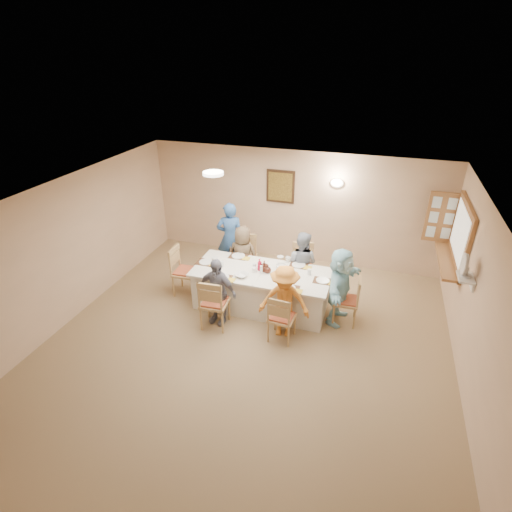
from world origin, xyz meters
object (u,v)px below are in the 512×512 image
(chair_back_left, at_px, (245,260))
(diner_front_right, at_px, (284,302))
(chair_front_right, at_px, (282,316))
(chair_left_end, at_px, (186,271))
(serving_hatch, at_px, (461,235))
(diner_front_left, at_px, (217,291))
(chair_back_right, at_px, (302,269))
(desk_fan, at_px, (466,268))
(caregiver, at_px, (230,237))
(chair_front_left, at_px, (215,302))
(diner_back_left, at_px, (243,256))
(dining_table, at_px, (261,289))
(diner_back_right, at_px, (301,264))
(diner_right_end, at_px, (340,286))
(chair_right_end, at_px, (346,300))
(condiment_ketchup, at_px, (260,265))

(chair_back_left, distance_m, diner_front_right, 1.91)
(chair_front_right, relative_size, chair_left_end, 0.90)
(serving_hatch, distance_m, diner_front_left, 4.34)
(chair_left_end, bearing_deg, diner_front_left, -128.56)
(chair_back_right, relative_size, diner_front_right, 0.74)
(desk_fan, relative_size, caregiver, 0.19)
(chair_front_left, bearing_deg, diner_back_left, -93.83)
(dining_table, distance_m, chair_back_left, 1.01)
(chair_front_left, distance_m, diner_back_right, 1.91)
(diner_front_right, relative_size, diner_right_end, 0.92)
(diner_back_left, height_order, diner_front_left, diner_back_left)
(desk_fan, bearing_deg, diner_right_end, 169.34)
(chair_left_end, xyz_separation_m, diner_back_right, (2.15, 0.68, 0.17))
(diner_back_left, xyz_separation_m, diner_front_left, (0.00, -1.36, -0.01))
(chair_back_right, relative_size, chair_left_end, 0.98)
(dining_table, relative_size, diner_front_right, 1.91)
(diner_front_right, bearing_deg, chair_back_right, 84.22)
(chair_back_left, distance_m, chair_right_end, 2.29)
(chair_right_end, relative_size, diner_front_right, 0.70)
(chair_front_right, relative_size, condiment_ketchup, 3.83)
(dining_table, height_order, caregiver, caregiver)
(chair_back_right, bearing_deg, chair_left_end, -171.29)
(chair_front_right, xyz_separation_m, diner_right_end, (0.82, 0.80, 0.27))
(diner_front_right, bearing_deg, diner_front_left, 174.22)
(chair_back_right, distance_m, caregiver, 1.71)
(desk_fan, distance_m, chair_back_right, 3.02)
(serving_hatch, xyz_separation_m, chair_right_end, (-1.75, -1.02, -1.04))
(chair_front_left, xyz_separation_m, diner_front_left, (0.00, 0.12, 0.14))
(chair_back_left, relative_size, chair_left_end, 1.00)
(serving_hatch, relative_size, diner_front_right, 1.14)
(diner_front_left, distance_m, condiment_ketchup, 0.94)
(dining_table, height_order, chair_front_left, chair_front_left)
(dining_table, distance_m, chair_back_right, 1.01)
(chair_back_left, bearing_deg, dining_table, -62.87)
(chair_front_right, bearing_deg, chair_front_left, 4.13)
(chair_right_end, distance_m, diner_back_right, 1.19)
(diner_front_right, bearing_deg, serving_hatch, 26.37)
(desk_fan, xyz_separation_m, chair_left_end, (-4.74, 0.33, -1.05))
(chair_front_right, xyz_separation_m, chair_left_end, (-2.15, 0.80, 0.05))
(chair_right_end, xyz_separation_m, diner_front_left, (-2.15, -0.68, 0.17))
(diner_back_left, xyz_separation_m, caregiver, (-0.45, 0.47, 0.14))
(chair_left_end, height_order, condiment_ketchup, same)
(chair_front_right, xyz_separation_m, condiment_ketchup, (-0.64, 0.83, 0.43))
(desk_fan, distance_m, diner_back_left, 4.03)
(diner_front_left, relative_size, diner_front_right, 0.96)
(serving_hatch, bearing_deg, diner_front_right, -147.85)
(diner_right_end, bearing_deg, diner_back_right, 61.04)
(chair_left_end, height_order, diner_front_left, diner_front_left)
(diner_right_end, height_order, condiment_ketchup, diner_right_end)
(serving_hatch, height_order, chair_right_end, serving_hatch)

